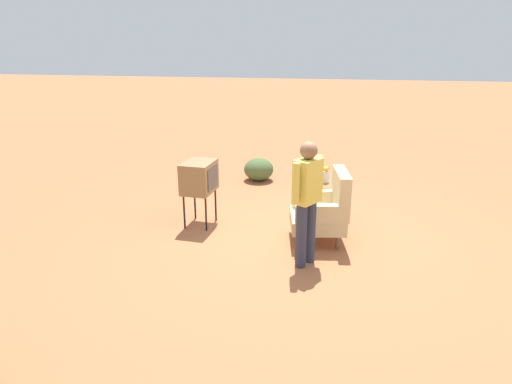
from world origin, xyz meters
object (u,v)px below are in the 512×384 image
Objects in this scene: armchair at (325,209)px; flower_vase at (326,174)px; side_table at (329,189)px; tv_on_stand at (199,177)px; person_standing at (307,196)px; bottle_short_clear at (320,177)px; soda_can_red at (320,177)px.

armchair is 4.00× the size of flower_vase.
tv_on_stand is at bearing -74.57° from side_table.
person_standing is at bearing -6.11° from flower_vase.
bottle_short_clear is 1.64× the size of soda_can_red.
armchair is at bearing 81.75° from tv_on_stand.
person_standing is at bearing -2.61° from soda_can_red.
soda_can_red is (-0.66, 1.83, -0.08)m from tv_on_stand.
flower_vase reaches higher than soda_can_red.
tv_on_stand is at bearing -98.25° from armchair.
flower_vase reaches higher than bottle_short_clear.
armchair is 0.97m from soda_can_red.
flower_vase reaches higher than side_table.
tv_on_stand is (-0.28, -1.96, 0.28)m from armchair.
armchair reaches higher than flower_vase.
tv_on_stand is 1.90m from bottle_short_clear.
tv_on_stand is 2.05m from person_standing.
flower_vase is (-0.07, 0.10, 0.05)m from bottle_short_clear.
bottle_short_clear is at bearing -170.78° from armchair.
soda_can_red is 0.16m from flower_vase.
armchair is at bearing 9.22° from bottle_short_clear.
bottle_short_clear is at bearing -55.30° from flower_vase.
person_standing reaches higher than armchair.
armchair is 0.65× the size of person_standing.
soda_can_red is at bearing -125.10° from side_table.
person_standing is at bearing -2.77° from bottle_short_clear.
person_standing is 13.44× the size of soda_can_red.
person_standing is at bearing -14.75° from armchair.
soda_can_red reaches higher than side_table.
armchair is 0.84m from side_table.
flower_vase is (-1.62, 0.17, -0.15)m from person_standing.
armchair is 0.90m from flower_vase.
person_standing reaches higher than flower_vase.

